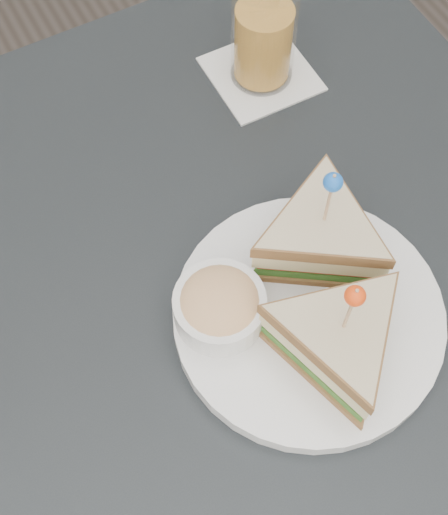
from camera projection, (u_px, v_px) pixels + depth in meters
ground_plane at (222, 463)px, 1.36m from camera, size 3.50×3.50×0.00m
table at (220, 324)px, 0.77m from camera, size 0.80×0.80×0.75m
plate_meal at (314, 295)px, 0.66m from camera, size 0.32×0.32×0.15m
drink_set at (264, 33)px, 0.78m from camera, size 0.11×0.11×0.14m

